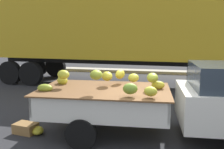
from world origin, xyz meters
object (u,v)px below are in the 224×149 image
(semi_trailer, at_px, (113,29))
(produce_crate, at_px, (26,128))
(pickup_truck, at_px, (198,101))
(fallen_banana_bunch_near_tailgate, at_px, (37,130))

(semi_trailer, xyz_separation_m, produce_crate, (-0.90, -6.01, -2.42))
(pickup_truck, bearing_deg, fallen_banana_bunch_near_tailgate, -175.73)
(fallen_banana_bunch_near_tailgate, bearing_deg, semi_trailer, 84.35)
(pickup_truck, height_order, produce_crate, pickup_truck)
(semi_trailer, distance_m, fallen_banana_bunch_near_tailgate, 6.52)
(pickup_truck, xyz_separation_m, produce_crate, (-3.92, -0.47, -0.77))
(fallen_banana_bunch_near_tailgate, bearing_deg, pickup_truck, 7.46)
(fallen_banana_bunch_near_tailgate, height_order, produce_crate, produce_crate)
(produce_crate, bearing_deg, semi_trailer, 81.50)
(pickup_truck, distance_m, semi_trailer, 6.52)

